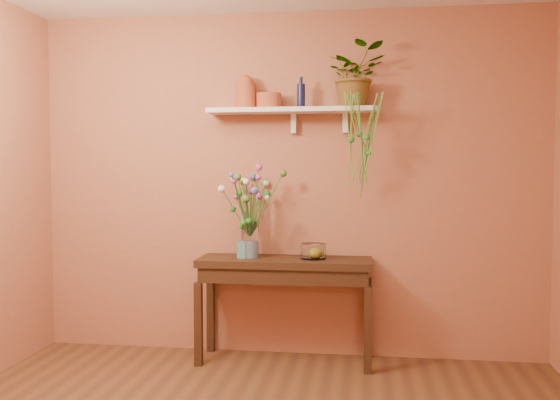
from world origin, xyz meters
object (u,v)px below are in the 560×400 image
(glass_vase, at_px, (250,242))
(sideboard, at_px, (285,273))
(terracotta_jug, at_px, (246,93))
(bouquet, at_px, (250,194))
(blue_bottle, at_px, (301,95))
(spider_plant, at_px, (355,76))
(glass_bowl, at_px, (313,252))

(glass_vase, bearing_deg, sideboard, 0.14)
(terracotta_jug, xyz_separation_m, bouquet, (0.05, -0.13, -0.78))
(blue_bottle, bearing_deg, glass_vase, -167.56)
(spider_plant, bearing_deg, sideboard, -169.06)
(spider_plant, relative_size, bouquet, 0.86)
(spider_plant, distance_m, glass_vase, 1.49)
(sideboard, height_order, glass_vase, glass_vase)
(sideboard, relative_size, glass_bowl, 6.86)
(sideboard, distance_m, terracotta_jug, 1.42)
(glass_vase, xyz_separation_m, glass_bowl, (0.48, 0.01, -0.07))
(blue_bottle, bearing_deg, bouquet, -166.18)
(spider_plant, xyz_separation_m, bouquet, (-0.79, -0.11, -0.89))
(spider_plant, height_order, bouquet, spider_plant)
(terracotta_jug, distance_m, glass_vase, 1.16)
(spider_plant, bearing_deg, glass_bowl, -164.08)
(glass_vase, bearing_deg, terracotta_jug, 113.49)
(sideboard, height_order, bouquet, bouquet)
(terracotta_jug, bearing_deg, blue_bottle, -4.67)
(glass_vase, distance_m, bouquet, 0.37)
(terracotta_jug, bearing_deg, glass_vase, -66.51)
(sideboard, relative_size, glass_vase, 4.72)
(glass_vase, height_order, glass_bowl, glass_vase)
(terracotta_jug, height_order, glass_vase, terracotta_jug)
(blue_bottle, relative_size, spider_plant, 0.49)
(terracotta_jug, xyz_separation_m, spider_plant, (0.84, -0.02, 0.11))
(terracotta_jug, height_order, spider_plant, spider_plant)
(glass_bowl, bearing_deg, glass_vase, -178.33)
(blue_bottle, distance_m, glass_bowl, 1.19)
(blue_bottle, distance_m, bouquet, 0.84)
(bouquet, distance_m, glass_bowl, 0.65)
(blue_bottle, relative_size, glass_vase, 0.83)
(terracotta_jug, distance_m, bouquet, 0.79)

